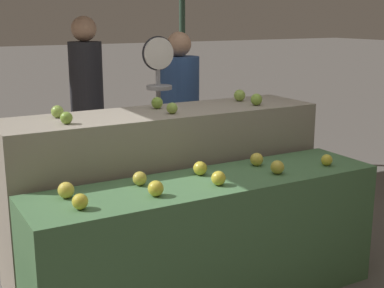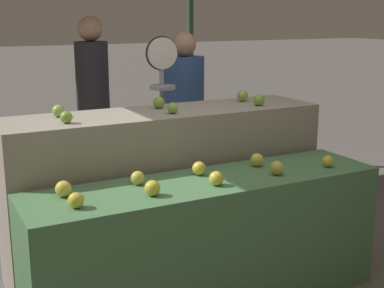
{
  "view_description": "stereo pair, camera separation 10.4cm",
  "coord_description": "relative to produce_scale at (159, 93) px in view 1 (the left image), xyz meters",
  "views": [
    {
      "loc": [
        -1.57,
        -2.58,
        1.74
      ],
      "look_at": [
        0.05,
        0.3,
        0.95
      ],
      "focal_mm": 50.0,
      "sensor_mm": 36.0,
      "label": 1
    },
    {
      "loc": [
        -1.48,
        -2.63,
        1.74
      ],
      "look_at": [
        0.05,
        0.3,
        0.95
      ],
      "focal_mm": 50.0,
      "sensor_mm": 36.0,
      "label": 2
    }
  ],
  "objects": [
    {
      "name": "person_vendor_at_scale",
      "position": [
        0.37,
        0.35,
        -0.22
      ],
      "size": [
        0.42,
        0.42,
        1.61
      ],
      "rotation": [
        0.0,
        0.0,
        2.92
      ],
      "color": "#2D2D38",
      "rests_on": "ground_plane"
    },
    {
      "name": "apple_back_2",
      "position": [
        0.44,
        -0.7,
        0.01
      ],
      "size": [
        0.08,
        0.08,
        0.08
      ],
      "primitive_type": "sphere",
      "color": "#84AD3D",
      "rests_on": "display_counter_back"
    },
    {
      "name": "apple_front_6",
      "position": [
        -0.65,
        -1.08,
        -0.31
      ],
      "size": [
        0.08,
        0.08,
        0.08
      ],
      "primitive_type": "sphere",
      "color": "gold",
      "rests_on": "display_counter_front"
    },
    {
      "name": "produce_scale",
      "position": [
        0.0,
        0.0,
        0.0
      ],
      "size": [
        0.26,
        0.2,
        1.59
      ],
      "color": "#99999E",
      "rests_on": "ground_plane"
    },
    {
      "name": "apple_back_1",
      "position": [
        -0.24,
        -0.7,
        0.01
      ],
      "size": [
        0.07,
        0.07,
        0.07
      ],
      "primitive_type": "sphere",
      "color": "#8EB247",
      "rests_on": "display_counter_back"
    },
    {
      "name": "apple_front_5",
      "position": [
        -1.08,
        -1.09,
        -0.31
      ],
      "size": [
        0.09,
        0.09,
        0.09
      ],
      "primitive_type": "sphere",
      "color": "yellow",
      "rests_on": "display_counter_front"
    },
    {
      "name": "apple_back_0",
      "position": [
        -0.95,
        -0.7,
        0.01
      ],
      "size": [
        0.07,
        0.07,
        0.07
      ],
      "primitive_type": "sphere",
      "color": "#7AA338",
      "rests_on": "display_counter_back"
    },
    {
      "name": "display_counter_back",
      "position": [
        -0.24,
        -0.59,
        -0.59
      ],
      "size": [
        2.19,
        0.55,
        1.12
      ],
      "primitive_type": "cube",
      "color": "gray",
      "rests_on": "ground_plane"
    },
    {
      "name": "display_counter_front",
      "position": [
        -0.24,
        -1.19,
        -0.75
      ],
      "size": [
        2.19,
        0.55,
        0.8
      ],
      "primitive_type": "cube",
      "color": "#4C7A4C",
      "rests_on": "ground_plane"
    },
    {
      "name": "apple_front_7",
      "position": [
        -0.24,
        -1.07,
        -0.31
      ],
      "size": [
        0.09,
        0.09,
        0.09
      ],
      "primitive_type": "sphere",
      "color": "gold",
      "rests_on": "display_counter_front"
    },
    {
      "name": "apple_back_5",
      "position": [
        0.44,
        -0.48,
        0.01
      ],
      "size": [
        0.09,
        0.09,
        0.09
      ],
      "primitive_type": "sphere",
      "color": "#8EB247",
      "rests_on": "display_counter_back"
    },
    {
      "name": "apple_back_4",
      "position": [
        -0.24,
        -0.48,
        0.01
      ],
      "size": [
        0.08,
        0.08,
        0.08
      ],
      "primitive_type": "sphere",
      "color": "#7AA338",
      "rests_on": "display_counter_back"
    },
    {
      "name": "person_customer_left",
      "position": [
        -0.25,
        1.01,
        -0.12
      ],
      "size": [
        0.31,
        0.31,
        1.74
      ],
      "rotation": [
        0.0,
        0.0,
        3.13
      ],
      "color": "#2D2D38",
      "rests_on": "ground_plane"
    },
    {
      "name": "apple_front_3",
      "position": [
        0.18,
        -1.28,
        -0.31
      ],
      "size": [
        0.08,
        0.08,
        0.08
      ],
      "primitive_type": "sphere",
      "color": "gold",
      "rests_on": "display_counter_front"
    },
    {
      "name": "apple_front_8",
      "position": [
        0.18,
        -1.07,
        -0.31
      ],
      "size": [
        0.08,
        0.08,
        0.08
      ],
      "primitive_type": "sphere",
      "color": "yellow",
      "rests_on": "display_counter_front"
    },
    {
      "name": "apple_front_4",
      "position": [
        0.58,
        -1.29,
        -0.31
      ],
      "size": [
        0.07,
        0.07,
        0.07
      ],
      "primitive_type": "sphere",
      "color": "gold",
      "rests_on": "display_counter_front"
    },
    {
      "name": "apple_back_3",
      "position": [
        -0.94,
        -0.48,
        0.01
      ],
      "size": [
        0.08,
        0.08,
        0.08
      ],
      "primitive_type": "sphere",
      "color": "#8EB247",
      "rests_on": "display_counter_back"
    },
    {
      "name": "apple_front_2",
      "position": [
        -0.25,
        -1.3,
        -0.31
      ],
      "size": [
        0.08,
        0.08,
        0.08
      ],
      "primitive_type": "sphere",
      "color": "gold",
      "rests_on": "display_counter_front"
    },
    {
      "name": "apple_front_1",
      "position": [
        -0.65,
        -1.29,
        -0.31
      ],
      "size": [
        0.09,
        0.09,
        0.09
      ],
      "primitive_type": "sphere",
      "color": "gold",
      "rests_on": "display_counter_front"
    },
    {
      "name": "apple_front_0",
      "position": [
        -1.07,
        -1.29,
        -0.31
      ],
      "size": [
        0.08,
        0.08,
        0.08
      ],
      "primitive_type": "sphere",
      "color": "gold",
      "rests_on": "display_counter_front"
    }
  ]
}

